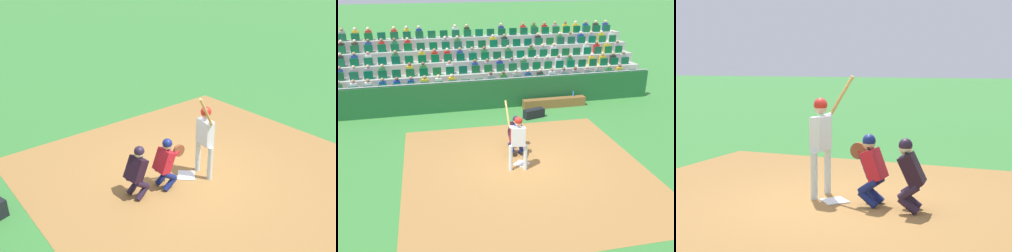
% 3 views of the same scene
% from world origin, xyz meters
% --- Properties ---
extents(ground_plane, '(160.00, 160.00, 0.00)m').
position_xyz_m(ground_plane, '(0.00, 0.00, 0.00)').
color(ground_plane, '#377C35').
extents(infield_dirt_patch, '(8.26, 8.64, 0.01)m').
position_xyz_m(infield_dirt_patch, '(0.00, 0.50, 0.00)').
color(infield_dirt_patch, '#9D6E39').
rests_on(infield_dirt_patch, ground_plane).
extents(home_plate_marker, '(0.62, 0.62, 0.02)m').
position_xyz_m(home_plate_marker, '(0.00, 0.00, 0.02)').
color(home_plate_marker, white).
rests_on(home_plate_marker, infield_dirt_patch).
extents(batter_at_plate, '(0.65, 0.70, 2.30)m').
position_xyz_m(batter_at_plate, '(0.25, 0.36, 1.19)').
color(batter_at_plate, silver).
rests_on(batter_at_plate, ground_plane).
extents(catcher_crouching, '(0.49, 0.72, 1.30)m').
position_xyz_m(catcher_crouching, '(0.01, -0.69, 0.72)').
color(catcher_crouching, navy).
rests_on(catcher_crouching, ground_plane).
extents(home_plate_umpire, '(0.48, 0.49, 1.28)m').
position_xyz_m(home_plate_umpire, '(-0.15, -1.43, 0.70)').
color(home_plate_umpire, '#271A2E').
rests_on(home_plate_umpire, ground_plane).
extents(dugout_wall, '(17.09, 0.24, 1.47)m').
position_xyz_m(dugout_wall, '(0.00, -6.01, 0.71)').
color(dugout_wall, '#1A5328').
rests_on(dugout_wall, ground_plane).
extents(dugout_bench, '(3.15, 0.40, 0.44)m').
position_xyz_m(dugout_bench, '(-3.24, -5.46, 0.22)').
color(dugout_bench, brown).
rests_on(dugout_bench, ground_plane).
extents(water_bottle_on_bench, '(0.07, 0.07, 0.26)m').
position_xyz_m(water_bottle_on_bench, '(-4.26, -5.54, 0.57)').
color(water_bottle_on_bench, '#2E7BC9').
rests_on(water_bottle_on_bench, dugout_bench).
extents(equipment_duffel_bag, '(1.01, 0.59, 0.40)m').
position_xyz_m(equipment_duffel_bag, '(-1.81, -4.26, 0.20)').
color(equipment_duffel_bag, black).
rests_on(equipment_duffel_bag, ground_plane).
extents(bleacher_stand, '(19.64, 4.35, 3.32)m').
position_xyz_m(bleacher_stand, '(-0.01, -10.56, 1.00)').
color(bleacher_stand, '#9FA298').
rests_on(bleacher_stand, ground_plane).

